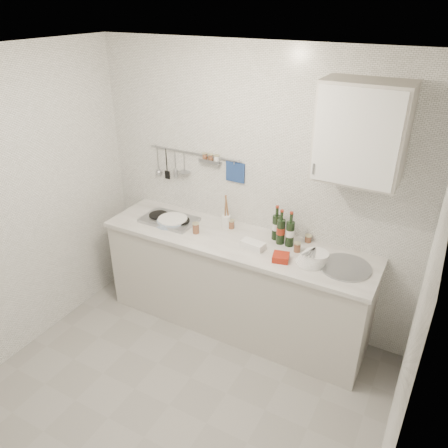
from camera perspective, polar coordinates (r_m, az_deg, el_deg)
name	(u,v)px	position (r m, az deg, el deg)	size (l,w,h in m)	color
floor	(169,405)	(3.65, -7.19, -22.43)	(3.00, 3.00, 0.00)	gray
ceiling	(140,60)	(2.37, -10.93, 20.26)	(3.00, 3.00, 0.00)	silver
back_wall	(252,192)	(3.87, 3.66, 4.23)	(3.00, 0.02, 2.50)	silver
wall_left	(1,218)	(3.82, -27.09, 0.72)	(0.02, 2.80, 2.50)	silver
wall_right	(407,350)	(2.39, 22.78, -14.96)	(0.02, 2.80, 2.50)	silver
counter	(236,285)	(4.04, 1.57, -7.98)	(2.44, 0.64, 0.96)	#BAB5AB
wall_rail	(192,163)	(4.05, -4.19, 7.95)	(0.98, 0.09, 0.34)	#93969B
wall_cabinet	(362,132)	(3.22, 17.54, 11.33)	(0.60, 0.38, 0.70)	#BAB5AB
plate_stack_hob	(172,221)	(4.05, -6.87, 0.41)	(0.30, 0.29, 0.05)	#4B75AB
plate_stack_sink	(313,258)	(3.49, 11.57, -4.38)	(0.25, 0.24, 0.10)	white
wine_bottles	(283,226)	(3.68, 7.65, -0.29)	(0.22, 0.13, 0.31)	black
butter_dish	(253,245)	(3.64, 3.79, -2.75)	(0.20, 0.10, 0.06)	white
strawberry_punnet	(281,257)	(3.50, 7.43, -4.35)	(0.13, 0.13, 0.05)	#B02813
utensil_crock	(226,220)	(3.93, 0.27, 0.54)	(0.08, 0.08, 0.33)	white
jar_a	(231,224)	(3.93, 0.96, 0.00)	(0.06, 0.06, 0.08)	brown
jar_b	(308,238)	(3.79, 10.94, -1.86)	(0.06, 0.06, 0.07)	brown
jar_c	(297,247)	(3.63, 9.54, -2.98)	(0.06, 0.06, 0.08)	brown
jar_d	(196,228)	(3.85, -3.70, -0.52)	(0.06, 0.06, 0.10)	brown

